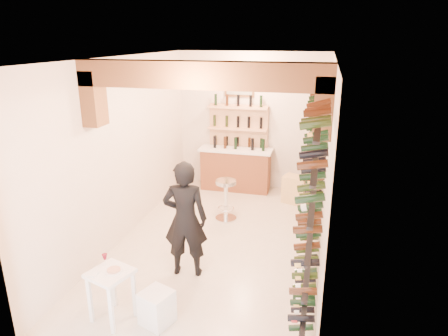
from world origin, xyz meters
name	(u,v)px	position (x,y,z in m)	size (l,w,h in m)	color
ground	(220,242)	(0.00, 0.00, 0.00)	(6.00, 6.00, 0.00)	beige
room_shell	(215,121)	(0.00, -0.26, 2.25)	(3.52, 6.02, 3.21)	beige
wine_rack	(313,166)	(1.53, 0.00, 1.55)	(0.32, 5.70, 2.56)	black
back_counter	(236,168)	(-0.30, 2.65, 0.53)	(1.70, 0.62, 1.29)	brown
back_shelving	(238,139)	(-0.30, 2.89, 1.17)	(1.40, 0.31, 2.73)	tan
tasting_table	(111,280)	(-0.82, -2.32, 0.58)	(0.61, 0.61, 0.85)	white
white_stool	(157,307)	(-0.24, -2.26, 0.22)	(0.36, 0.36, 0.45)	white
person	(185,219)	(-0.25, -1.07, 0.91)	(0.67, 0.44, 1.82)	black
chrome_barstool	(226,197)	(-0.12, 0.95, 0.48)	(0.43, 0.43, 0.83)	silver
crate_lower	(295,196)	(1.15, 2.15, 0.15)	(0.51, 0.36, 0.31)	tan
crate_upper	(296,183)	(1.15, 2.15, 0.46)	(0.51, 0.35, 0.30)	tan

